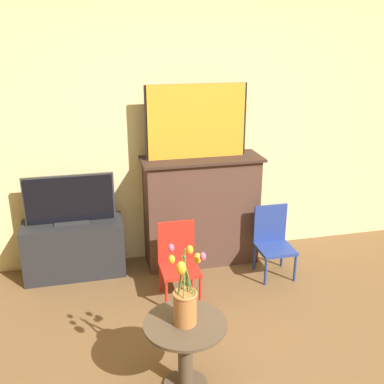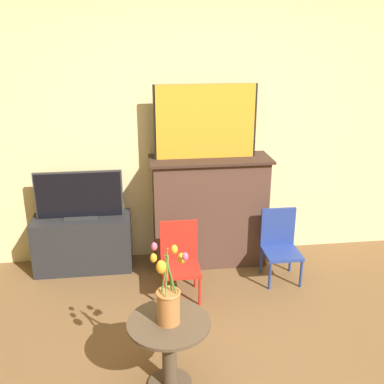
% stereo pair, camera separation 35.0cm
% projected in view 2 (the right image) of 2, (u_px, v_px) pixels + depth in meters
% --- Properties ---
extents(wall_back, '(8.00, 0.06, 2.70)m').
position_uv_depth(wall_back, '(196.00, 124.00, 4.30)').
color(wall_back, beige).
rests_on(wall_back, ground).
extents(fireplace_mantel, '(1.14, 0.44, 1.07)m').
position_uv_depth(fireplace_mantel, '(209.00, 210.00, 4.37)').
color(fireplace_mantel, '#4C3328').
rests_on(fireplace_mantel, ground).
extents(painting, '(0.95, 0.03, 0.68)m').
position_uv_depth(painting, '(205.00, 122.00, 4.08)').
color(painting, black).
rests_on(painting, fireplace_mantel).
extents(tv_stand, '(0.91, 0.36, 0.53)m').
position_uv_depth(tv_stand, '(83.00, 243.00, 4.32)').
color(tv_stand, '#232326').
rests_on(tv_stand, ground).
extents(tv_monitor, '(0.80, 0.12, 0.45)m').
position_uv_depth(tv_monitor, '(79.00, 196.00, 4.16)').
color(tv_monitor, '#2D2D2D').
rests_on(tv_monitor, tv_stand).
extents(chair_red, '(0.32, 0.32, 0.66)m').
position_uv_depth(chair_red, '(180.00, 258.00, 3.86)').
color(chair_red, red).
rests_on(chair_red, ground).
extents(chair_blue, '(0.32, 0.32, 0.66)m').
position_uv_depth(chair_blue, '(280.00, 243.00, 4.13)').
color(chair_blue, navy).
rests_on(chair_blue, ground).
extents(side_table, '(0.52, 0.52, 0.49)m').
position_uv_depth(side_table, '(169.00, 344.00, 2.83)').
color(side_table, '#4C3D2D').
rests_on(side_table, ground).
extents(vase_tulips, '(0.22, 0.22, 0.53)m').
position_uv_depth(vase_tulips, '(168.00, 299.00, 2.72)').
color(vase_tulips, '#AD6B38').
rests_on(vase_tulips, side_table).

